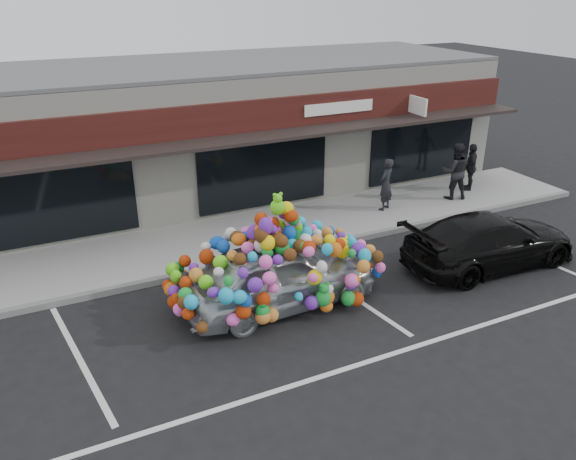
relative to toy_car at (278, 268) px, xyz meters
name	(u,v)px	position (x,y,z in m)	size (l,w,h in m)	color
ground	(237,324)	(-1.15, -0.37, -0.93)	(90.00, 90.00, 0.00)	black
shop_building	(141,136)	(-1.15, 8.08, 1.23)	(24.00, 7.20, 4.31)	white
sidewalk	(185,248)	(-1.15, 3.63, -0.86)	(26.00, 3.00, 0.15)	gray
kerb	(201,271)	(-1.15, 2.13, -0.86)	(26.00, 0.18, 0.16)	slate
parking_stripe_left	(79,359)	(-4.35, -0.17, -0.93)	(0.12, 4.40, 0.01)	silver
parking_stripe_mid	(345,291)	(1.65, -0.17, -0.93)	(0.12, 4.40, 0.01)	silver
parking_stripe_right	(514,248)	(7.05, -0.17, -0.93)	(0.12, 4.40, 0.01)	silver
lane_line	(376,359)	(0.85, -2.67, -0.93)	(14.00, 0.12, 0.01)	silver
toy_car	(278,268)	(0.00, 0.00, 0.00)	(3.20, 4.78, 2.75)	#979DA1
black_sedan	(490,241)	(5.67, -0.56, -0.25)	(4.70, 1.91, 1.36)	black
pedestrian_a	(386,184)	(5.27, 3.50, 0.04)	(0.60, 0.39, 1.64)	black
pedestrian_b	(455,171)	(7.85, 3.36, 0.15)	(0.90, 0.70, 1.86)	black
pedestrian_c	(471,167)	(8.94, 3.78, 0.02)	(0.39, 0.94, 1.61)	black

